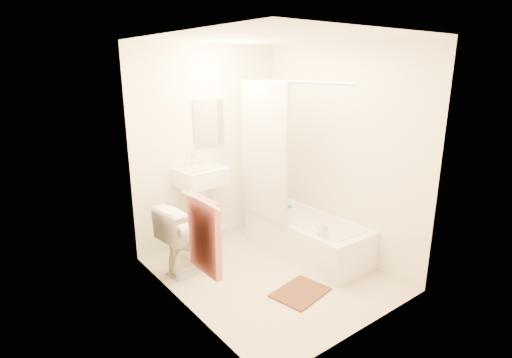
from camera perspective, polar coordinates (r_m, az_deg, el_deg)
floor at (r=4.41m, az=2.03°, el=-13.32°), size 2.40×2.40×0.00m
ceiling at (r=3.87m, az=2.39°, el=19.55°), size 2.40×2.40×0.00m
wall_back at (r=4.93m, az=-6.76°, el=4.61°), size 2.00×0.02×2.40m
wall_left at (r=3.44m, az=-10.75°, el=-0.43°), size 0.02×2.40×2.40m
wall_right at (r=4.66m, az=11.74°, el=3.74°), size 0.02×2.40×2.40m
mirror at (r=4.87m, az=-6.75°, el=8.05°), size 0.40×0.03×0.55m
curtain_rod at (r=4.13m, az=4.71°, el=13.72°), size 0.03×1.70×0.03m
shower_curtain at (r=4.53m, az=1.09°, el=3.99°), size 0.04×0.80×1.55m
towel_bar at (r=3.27m, az=-8.04°, el=-2.96°), size 0.02×0.60×0.02m
towel at (r=3.40m, az=-7.39°, el=-7.98°), size 0.06×0.45×0.66m
toilet_paper at (r=3.74m, az=-10.24°, el=-7.23°), size 0.11×0.12×0.12m
toilet at (r=4.40m, az=-8.85°, el=-8.10°), size 0.82×0.52×0.75m
sink at (r=4.88m, az=-7.84°, el=-3.56°), size 0.60×0.50×1.08m
bathtub at (r=4.81m, az=7.22°, el=-8.02°), size 0.67×1.54×0.43m
bath_mat at (r=4.09m, az=6.35°, el=-15.79°), size 0.59×0.49×0.02m
soap_bottle at (r=4.23m, az=9.54°, el=-7.03°), size 0.09×0.09×0.17m
scrub_brush at (r=5.08m, az=4.17°, el=-3.73°), size 0.08×0.20×0.04m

